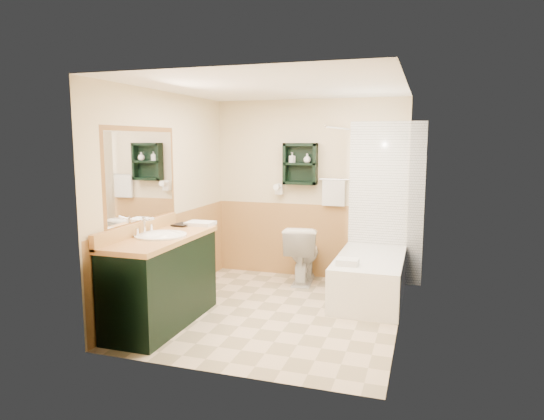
{
  "coord_description": "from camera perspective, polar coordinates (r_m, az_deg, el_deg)",
  "views": [
    {
      "loc": [
        1.52,
        -4.86,
        1.86
      ],
      "look_at": [
        -0.11,
        0.2,
        1.09
      ],
      "focal_mm": 32.0,
      "sensor_mm": 36.0,
      "label": 1
    }
  ],
  "objects": [
    {
      "name": "mirror_frame",
      "position": [
        5.15,
        -15.07,
        3.9
      ],
      "size": [
        1.3,
        1.3,
        1.0
      ],
      "primitive_type": null,
      "color": "brown",
      "rests_on": "left_wall"
    },
    {
      "name": "tile_right",
      "position": [
        5.68,
        15.21,
        -0.3
      ],
      "size": [
        1.5,
        1.5,
        2.1
      ],
      "primitive_type": null,
      "color": "white",
      "rests_on": "right_wall"
    },
    {
      "name": "tile_back",
      "position": [
        6.41,
        13.24,
        0.72
      ],
      "size": [
        0.95,
        0.95,
        2.1
      ],
      "primitive_type": null,
      "color": "white",
      "rests_on": "back_wall"
    },
    {
      "name": "ceiling",
      "position": [
        5.13,
        0.47,
        14.46
      ],
      "size": [
        2.6,
        3.0,
        0.04
      ],
      "primitive_type": "cube",
      "color": "white",
      "rests_on": "back_wall"
    },
    {
      "name": "towel_bar",
      "position": [
        6.44,
        7.31,
        3.59
      ],
      "size": [
        0.4,
        0.06,
        0.4
      ],
      "primitive_type": null,
      "color": "white",
      "rests_on": "back_wall"
    },
    {
      "name": "wall_shelf",
      "position": [
        6.48,
        3.34,
        5.44
      ],
      "size": [
        0.45,
        0.15,
        0.55
      ],
      "primitive_type": "cube",
      "color": "black",
      "rests_on": "back_wall"
    },
    {
      "name": "toilet",
      "position": [
        6.42,
        3.63,
        -5.19
      ],
      "size": [
        0.5,
        0.8,
        0.75
      ],
      "primitive_type": "imported",
      "rotation": [
        0.0,
        0.0,
        3.24
      ],
      "color": "white",
      "rests_on": "ground"
    },
    {
      "name": "vanity",
      "position": [
        5.08,
        -12.82,
        -8.06
      ],
      "size": [
        0.59,
        1.44,
        0.91
      ],
      "primitive_type": "cube",
      "color": "black",
      "rests_on": "ground"
    },
    {
      "name": "mirror_glass",
      "position": [
        5.15,
        -15.03,
        3.9
      ],
      "size": [
        1.2,
        1.2,
        0.9
      ],
      "primitive_type": null,
      "color": "white",
      "rests_on": "left_wall"
    },
    {
      "name": "wainscot_back",
      "position": [
        6.67,
        4.27,
        -3.59
      ],
      "size": [
        2.58,
        2.58,
        1.0
      ],
      "primitive_type": null,
      "color": "tan",
      "rests_on": "back_wall"
    },
    {
      "name": "tub_towel",
      "position": [
        5.38,
        8.89,
        -6.06
      ],
      "size": [
        0.23,
        0.19,
        0.07
      ],
      "primitive_type": "cube",
      "color": "white",
      "rests_on": "bathtub"
    },
    {
      "name": "back_wall",
      "position": [
        6.6,
        4.4,
        2.43
      ],
      "size": [
        2.6,
        0.04,
        2.4
      ],
      "primitive_type": "cube",
      "color": "beige",
      "rests_on": "ground"
    },
    {
      "name": "vanity_book",
      "position": [
        5.56,
        -11.24,
        -0.56
      ],
      "size": [
        0.17,
        0.04,
        0.23
      ],
      "primitive_type": "imported",
      "rotation": [
        0.0,
        0.0,
        -0.11
      ],
      "color": "black",
      "rests_on": "vanity"
    },
    {
      "name": "bathtub",
      "position": [
        5.89,
        11.44,
        -7.8
      ],
      "size": [
        0.76,
        1.5,
        0.51
      ],
      "primitive_type": "cube",
      "color": "white",
      "rests_on": "ground"
    },
    {
      "name": "left_wall",
      "position": [
        5.67,
        -12.38,
        1.32
      ],
      "size": [
        0.04,
        3.0,
        2.4
      ],
      "primitive_type": "cube",
      "color": "beige",
      "rests_on": "ground"
    },
    {
      "name": "shower_curtain",
      "position": [
        5.92,
        8.05,
        1.22
      ],
      "size": [
        1.05,
        1.05,
        1.7
      ],
      "primitive_type": null,
      "color": "beige",
      "rests_on": "curtain_rod"
    },
    {
      "name": "tile_accent",
      "position": [
        5.62,
        15.43,
        8.31
      ],
      "size": [
        1.5,
        1.5,
        0.1
      ],
      "primitive_type": null,
      "color": "#144631",
      "rests_on": "right_wall"
    },
    {
      "name": "right_wall",
      "position": [
        4.91,
        15.32,
        0.18
      ],
      "size": [
        0.04,
        3.0,
        2.4
      ],
      "primitive_type": "cube",
      "color": "beige",
      "rests_on": "ground"
    },
    {
      "name": "floor",
      "position": [
        5.43,
        0.44,
        -11.85
      ],
      "size": [
        3.0,
        3.0,
        0.0
      ],
      "primitive_type": "plane",
      "color": "beige",
      "rests_on": "ground"
    },
    {
      "name": "soap_bottle_b",
      "position": [
        6.45,
        4.16,
        5.98
      ],
      "size": [
        0.11,
        0.13,
        0.1
      ],
      "primitive_type": "imported",
      "rotation": [
        0.0,
        0.0,
        -0.14
      ],
      "color": "white",
      "rests_on": "wall_shelf"
    },
    {
      "name": "counter_towel",
      "position": [
        5.52,
        -8.44,
        -1.57
      ],
      "size": [
        0.3,
        0.24,
        0.04
      ],
      "primitive_type": "cube",
      "color": "white",
      "rests_on": "vanity"
    },
    {
      "name": "hair_dryer",
      "position": [
        6.61,
        0.85,
        2.47
      ],
      "size": [
        0.1,
        0.24,
        0.18
      ],
      "primitive_type": null,
      "color": "white",
      "rests_on": "back_wall"
    },
    {
      "name": "soap_bottle_a",
      "position": [
        6.5,
        2.39,
        5.86
      ],
      "size": [
        0.11,
        0.15,
        0.06
      ],
      "primitive_type": "imported",
      "rotation": [
        0.0,
        0.0,
        -0.42
      ],
      "color": "white",
      "rests_on": "wall_shelf"
    },
    {
      "name": "curtain_rod",
      "position": [
        5.7,
        7.92,
        9.53
      ],
      "size": [
        0.03,
        1.6,
        0.03
      ],
      "primitive_type": "cylinder",
      "rotation": [
        1.57,
        0.0,
        0.0
      ],
      "color": "silver",
      "rests_on": "back_wall"
    },
    {
      "name": "wainscot_left",
      "position": [
        5.78,
        -11.87,
        -5.6
      ],
      "size": [
        2.98,
        2.98,
        1.0
      ],
      "primitive_type": null,
      "color": "tan",
      "rests_on": "left_wall"
    }
  ]
}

